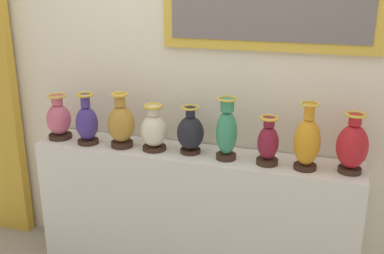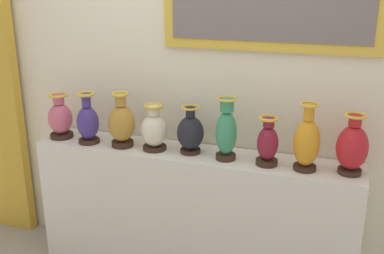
% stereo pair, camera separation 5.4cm
% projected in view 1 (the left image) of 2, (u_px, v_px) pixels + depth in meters
% --- Properties ---
extents(display_shelf, '(2.13, 0.35, 0.90)m').
position_uv_depth(display_shelf, '(192.00, 214.00, 3.07)').
color(display_shelf, silver).
rests_on(display_shelf, ground_plane).
extents(back_wall, '(3.94, 0.14, 2.98)m').
position_uv_depth(back_wall, '(205.00, 54.00, 2.94)').
color(back_wall, beige).
rests_on(back_wall, ground_plane).
extents(vase_rose, '(0.17, 0.17, 0.31)m').
position_uv_depth(vase_rose, '(59.00, 119.00, 3.14)').
color(vase_rose, '#382319').
rests_on(vase_rose, display_shelf).
extents(vase_indigo, '(0.15, 0.15, 0.35)m').
position_uv_depth(vase_indigo, '(87.00, 123.00, 3.04)').
color(vase_indigo, '#382319').
rests_on(vase_indigo, display_shelf).
extents(vase_ochre, '(0.18, 0.18, 0.37)m').
position_uv_depth(vase_ochre, '(121.00, 124.00, 2.98)').
color(vase_ochre, '#382319').
rests_on(vase_ochre, display_shelf).
extents(vase_ivory, '(0.17, 0.17, 0.30)m').
position_uv_depth(vase_ivory, '(154.00, 130.00, 2.93)').
color(vase_ivory, '#382319').
rests_on(vase_ivory, display_shelf).
extents(vase_onyx, '(0.17, 0.17, 0.31)m').
position_uv_depth(vase_onyx, '(190.00, 133.00, 2.88)').
color(vase_onyx, '#382319').
rests_on(vase_onyx, display_shelf).
extents(vase_jade, '(0.13, 0.13, 0.39)m').
position_uv_depth(vase_jade, '(227.00, 131.00, 2.77)').
color(vase_jade, '#382319').
rests_on(vase_jade, display_shelf).
extents(vase_burgundy, '(0.13, 0.13, 0.30)m').
position_uv_depth(vase_burgundy, '(268.00, 143.00, 2.70)').
color(vase_burgundy, '#382319').
rests_on(vase_burgundy, display_shelf).
extents(vase_amber, '(0.15, 0.15, 0.40)m').
position_uv_depth(vase_amber, '(307.00, 142.00, 2.62)').
color(vase_amber, '#382319').
rests_on(vase_amber, display_shelf).
extents(vase_crimson, '(0.18, 0.18, 0.36)m').
position_uv_depth(vase_crimson, '(352.00, 146.00, 2.58)').
color(vase_crimson, '#382319').
rests_on(vase_crimson, display_shelf).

